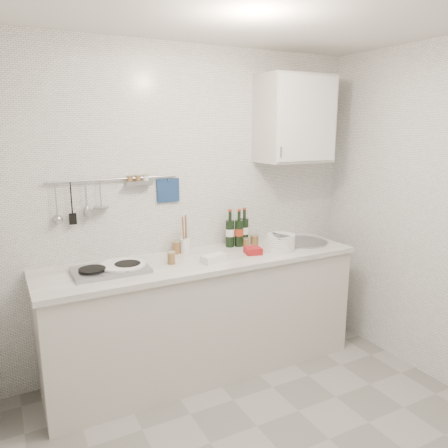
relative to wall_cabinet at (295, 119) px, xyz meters
name	(u,v)px	position (x,y,z in m)	size (l,w,h in m)	color
back_wall	(187,209)	(-0.90, 0.18, -0.70)	(3.00, 0.02, 2.50)	silver
counter	(205,317)	(-0.89, -0.12, -1.52)	(2.44, 0.64, 0.96)	beige
wall_rail	(112,192)	(-1.50, 0.15, -0.52)	(0.98, 0.09, 0.34)	#93969B
wall_cabinet	(295,119)	(0.00, 0.00, 0.00)	(0.60, 0.38, 0.70)	beige
plate_stack_hob	(122,267)	(-1.52, -0.11, -1.01)	(0.34, 0.33, 0.04)	#517DB8
plate_stack_sink	(280,242)	(-0.25, -0.19, -0.97)	(0.29, 0.28, 0.12)	white
wine_bottles	(238,228)	(-0.50, 0.06, -0.87)	(0.21, 0.10, 0.31)	black
butter_dish	(214,258)	(-0.88, -0.25, -1.00)	(0.19, 0.09, 0.06)	white
strawberry_punnet	(253,251)	(-0.51, -0.20, -1.00)	(0.12, 0.12, 0.05)	red
utensil_crock	(185,244)	(-0.97, 0.07, -0.96)	(0.07, 0.07, 0.31)	white
jar_a	(176,247)	(-1.03, 0.09, -0.98)	(0.07, 0.07, 0.10)	brown
jar_b	(246,242)	(-0.44, 0.02, -0.99)	(0.06, 0.06, 0.07)	brown
jar_c	(254,239)	(-0.35, 0.03, -0.99)	(0.07, 0.07, 0.08)	brown
jar_d	(171,258)	(-1.17, -0.14, -0.98)	(0.06, 0.06, 0.09)	brown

